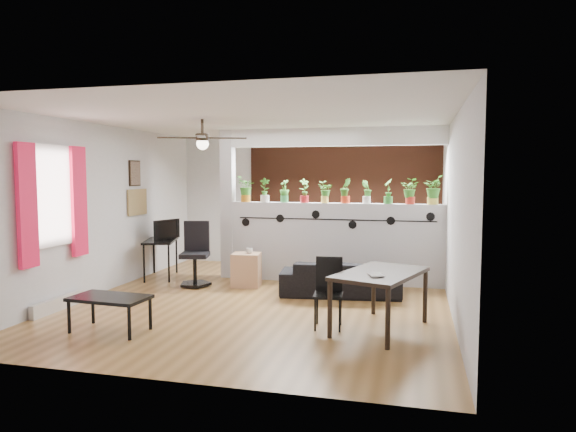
% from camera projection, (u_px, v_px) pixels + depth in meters
% --- Properties ---
extents(room_shell, '(6.30, 7.10, 2.90)m').
position_uv_depth(room_shell, '(264.00, 212.00, 7.35)').
color(room_shell, brown).
rests_on(room_shell, ground).
extents(partition_wall, '(3.60, 0.18, 1.35)m').
position_uv_depth(partition_wall, '(335.00, 243.00, 8.66)').
color(partition_wall, '#BCBCC1').
rests_on(partition_wall, ground).
extents(ceiling_header, '(3.60, 0.18, 0.30)m').
position_uv_depth(ceiling_header, '(335.00, 137.00, 8.52)').
color(ceiling_header, silver).
rests_on(ceiling_header, room_shell).
extents(pier_column, '(0.22, 0.20, 2.60)m').
position_uv_depth(pier_column, '(228.00, 204.00, 9.07)').
color(pier_column, '#BCBCC1').
rests_on(pier_column, ground).
extents(brick_panel, '(3.90, 0.05, 2.60)m').
position_uv_depth(brick_panel, '(346.00, 201.00, 10.03)').
color(brick_panel, '#AB5131').
rests_on(brick_panel, ground).
extents(vine_decal, '(3.31, 0.01, 0.30)m').
position_uv_depth(vine_decal, '(334.00, 220.00, 8.54)').
color(vine_decal, black).
rests_on(vine_decal, partition_wall).
extents(window_assembly, '(0.09, 1.30, 1.55)m').
position_uv_depth(window_assembly, '(53.00, 199.00, 6.79)').
color(window_assembly, white).
rests_on(window_assembly, room_shell).
extents(baseboard_heater, '(0.08, 1.00, 0.18)m').
position_uv_depth(baseboard_heater, '(58.00, 304.00, 6.91)').
color(baseboard_heater, beige).
rests_on(baseboard_heater, ground).
extents(corkboard, '(0.03, 0.60, 0.45)m').
position_uv_depth(corkboard, '(137.00, 202.00, 8.89)').
color(corkboard, olive).
rests_on(corkboard, room_shell).
extents(framed_art, '(0.03, 0.34, 0.44)m').
position_uv_depth(framed_art, '(135.00, 173.00, 8.80)').
color(framed_art, '#8C7259').
rests_on(framed_art, room_shell).
extents(ceiling_fan, '(1.19, 1.19, 0.43)m').
position_uv_depth(ceiling_fan, '(202.00, 140.00, 7.17)').
color(ceiling_fan, black).
rests_on(ceiling_fan, room_shell).
extents(potted_plant_0, '(0.21, 0.25, 0.45)m').
position_uv_depth(potted_plant_0, '(246.00, 188.00, 8.97)').
color(potted_plant_0, '#C47717').
rests_on(potted_plant_0, partition_wall).
extents(potted_plant_1, '(0.25, 0.21, 0.42)m').
position_uv_depth(potted_plant_1, '(265.00, 189.00, 8.89)').
color(potted_plant_1, white).
rests_on(potted_plant_1, partition_wall).
extents(potted_plant_2, '(0.24, 0.24, 0.39)m').
position_uv_depth(potted_plant_2, '(284.00, 190.00, 8.80)').
color(potted_plant_2, '#359247').
rests_on(potted_plant_2, partition_wall).
extents(potted_plant_3, '(0.26, 0.25, 0.41)m').
position_uv_depth(potted_plant_3, '(304.00, 190.00, 8.72)').
color(potted_plant_3, red).
rests_on(potted_plant_3, partition_wall).
extents(potted_plant_4, '(0.20, 0.16, 0.37)m').
position_uv_depth(potted_plant_4, '(325.00, 191.00, 8.63)').
color(potted_plant_4, '#E0C24F').
rests_on(potted_plant_4, partition_wall).
extents(potted_plant_5, '(0.27, 0.25, 0.42)m').
position_uv_depth(potted_plant_5, '(346.00, 190.00, 8.55)').
color(potted_plant_5, red).
rests_on(potted_plant_5, partition_wall).
extents(potted_plant_6, '(0.22, 0.19, 0.38)m').
position_uv_depth(potted_plant_6, '(367.00, 191.00, 8.46)').
color(potted_plant_6, white).
rests_on(potted_plant_6, partition_wall).
extents(potted_plant_7, '(0.22, 0.25, 0.41)m').
position_uv_depth(potted_plant_7, '(388.00, 190.00, 8.38)').
color(potted_plant_7, '#2E802E').
rests_on(potted_plant_7, partition_wall).
extents(potted_plant_8, '(0.25, 0.22, 0.42)m').
position_uv_depth(potted_plant_8, '(410.00, 190.00, 8.29)').
color(potted_plant_8, red).
rests_on(potted_plant_8, partition_wall).
extents(potted_plant_9, '(0.24, 0.28, 0.47)m').
position_uv_depth(potted_plant_9, '(433.00, 189.00, 8.21)').
color(potted_plant_9, '#DDC94E').
rests_on(potted_plant_9, partition_wall).
extents(sofa, '(1.79, 0.88, 0.50)m').
position_uv_depth(sofa, '(340.00, 279.00, 7.78)').
color(sofa, black).
rests_on(sofa, ground).
extents(cube_shelf, '(0.50, 0.45, 0.55)m').
position_uv_depth(cube_shelf, '(246.00, 270.00, 8.38)').
color(cube_shelf, tan).
rests_on(cube_shelf, ground).
extents(cup, '(0.12, 0.12, 0.09)m').
position_uv_depth(cup, '(249.00, 251.00, 8.35)').
color(cup, gray).
rests_on(cup, cube_shelf).
extents(computer_desk, '(0.76, 1.05, 0.68)m').
position_uv_depth(computer_desk, '(161.00, 243.00, 9.07)').
color(computer_desk, black).
rests_on(computer_desk, ground).
extents(monitor, '(0.33, 0.16, 0.19)m').
position_uv_depth(monitor, '(165.00, 233.00, 9.20)').
color(monitor, black).
rests_on(monitor, computer_desk).
extents(office_chair, '(0.54, 0.54, 1.04)m').
position_uv_depth(office_chair, '(196.00, 258.00, 8.42)').
color(office_chair, black).
rests_on(office_chair, ground).
extents(dining_table, '(1.15, 1.45, 0.69)m').
position_uv_depth(dining_table, '(380.00, 278.00, 6.02)').
color(dining_table, black).
rests_on(dining_table, ground).
extents(book, '(0.21, 0.24, 0.02)m').
position_uv_depth(book, '(370.00, 275.00, 5.74)').
color(book, gray).
rests_on(book, dining_table).
extents(folding_chair, '(0.37, 0.37, 0.84)m').
position_uv_depth(folding_chair, '(329.00, 286.00, 6.17)').
color(folding_chair, black).
rests_on(folding_chair, ground).
extents(coffee_table, '(0.92, 0.55, 0.42)m').
position_uv_depth(coffee_table, '(110.00, 300.00, 5.97)').
color(coffee_table, black).
rests_on(coffee_table, ground).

